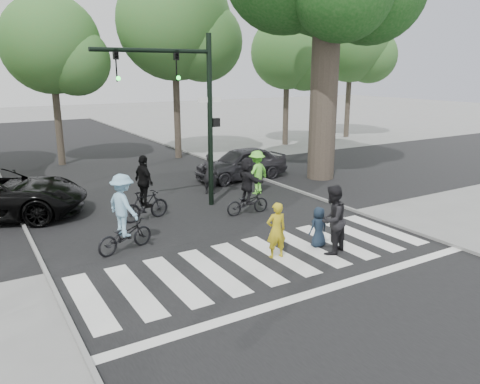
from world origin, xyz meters
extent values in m
plane|color=gray|center=(0.00, 0.00, 0.00)|extent=(120.00, 120.00, 0.00)
cube|color=black|center=(0.00, 5.00, 0.01)|extent=(10.00, 70.00, 0.01)
cube|color=black|center=(0.00, 8.00, 0.01)|extent=(70.00, 10.00, 0.01)
cube|color=gray|center=(-5.05, 5.00, 0.05)|extent=(0.10, 70.00, 0.10)
cube|color=gray|center=(5.05, 5.00, 0.05)|extent=(0.10, 70.00, 0.10)
cube|color=silver|center=(-4.50, 1.00, 0.01)|extent=(0.55, 3.00, 0.01)
cube|color=silver|center=(-3.50, 1.00, 0.01)|extent=(0.55, 3.00, 0.01)
cube|color=silver|center=(-2.50, 1.00, 0.01)|extent=(0.55, 3.00, 0.01)
cube|color=silver|center=(-1.50, 1.00, 0.01)|extent=(0.55, 3.00, 0.01)
cube|color=silver|center=(-0.50, 1.00, 0.01)|extent=(0.55, 3.00, 0.01)
cube|color=silver|center=(0.50, 1.00, 0.01)|extent=(0.55, 3.00, 0.01)
cube|color=silver|center=(1.50, 1.00, 0.01)|extent=(0.55, 3.00, 0.01)
cube|color=silver|center=(2.50, 1.00, 0.01)|extent=(0.55, 3.00, 0.01)
cube|color=silver|center=(3.50, 1.00, 0.01)|extent=(0.55, 3.00, 0.01)
cube|color=silver|center=(4.50, 1.00, 0.01)|extent=(0.55, 3.00, 0.01)
cube|color=silver|center=(0.00, -1.20, 0.01)|extent=(10.00, 0.30, 0.01)
cylinder|color=black|center=(1.20, 6.20, 3.00)|extent=(0.18, 0.18, 6.00)
cylinder|color=black|center=(-0.80, 6.20, 5.40)|extent=(4.00, 0.14, 0.14)
imported|color=black|center=(0.00, 6.20, 4.95)|extent=(0.16, 0.20, 1.00)
sphere|color=#19E533|center=(0.00, 6.08, 4.55)|extent=(0.14, 0.14, 0.14)
imported|color=black|center=(-2.00, 6.20, 4.95)|extent=(0.16, 0.20, 1.00)
sphere|color=#19E533|center=(-2.00, 6.08, 4.55)|extent=(0.14, 0.14, 0.14)
cube|color=black|center=(1.42, 6.20, 3.00)|extent=(0.28, 0.18, 0.30)
cube|color=#FF660C|center=(1.53, 6.20, 3.00)|extent=(0.02, 0.14, 0.20)
cube|color=white|center=(1.20, 6.20, 3.80)|extent=(0.90, 0.04, 0.18)
cylinder|color=brown|center=(7.50, 7.50, 3.50)|extent=(1.20, 1.20, 7.00)
cylinder|color=brown|center=(7.80, 7.30, 6.50)|extent=(1.29, 1.74, 2.93)
cylinder|color=brown|center=(-2.00, 16.80, 2.80)|extent=(0.36, 0.36, 5.60)
sphere|color=#4A7834|center=(-2.00, 16.80, 6.00)|extent=(4.80, 4.80, 4.80)
sphere|color=#4A7834|center=(-1.04, 16.08, 5.20)|extent=(3.36, 3.36, 3.36)
cylinder|color=brown|center=(4.00, 15.50, 3.36)|extent=(0.36, 0.36, 6.72)
sphere|color=#4A7834|center=(4.00, 15.50, 7.20)|extent=(6.00, 6.00, 6.00)
sphere|color=#4A7834|center=(5.20, 14.60, 6.24)|extent=(4.20, 4.20, 4.20)
cylinder|color=brown|center=(12.00, 16.30, 2.73)|extent=(0.36, 0.36, 5.46)
sphere|color=#4A7834|center=(12.00, 16.30, 5.85)|extent=(4.60, 4.60, 4.60)
sphere|color=#4A7834|center=(12.92, 15.61, 5.07)|extent=(3.22, 3.22, 3.22)
cylinder|color=brown|center=(18.00, 16.90, 3.08)|extent=(0.36, 0.36, 6.16)
sphere|color=#4A7834|center=(18.00, 16.90, 6.60)|extent=(5.40, 5.40, 5.40)
sphere|color=#4A7834|center=(19.08, 16.09, 5.72)|extent=(3.78, 3.78, 3.78)
imported|color=gold|center=(0.35, 0.92, 0.76)|extent=(0.60, 0.45, 1.51)
imported|color=#182534|center=(1.82, 0.95, 0.57)|extent=(0.57, 0.38, 1.15)
imported|color=black|center=(1.81, 0.41, 0.94)|extent=(1.11, 0.99, 1.88)
imported|color=black|center=(-2.91, 3.42, 0.45)|extent=(1.80, 1.07, 0.89)
imported|color=#88BBD8|center=(-2.91, 3.42, 1.30)|extent=(0.93, 1.24, 1.71)
imported|color=black|center=(-1.49, 5.71, 0.50)|extent=(1.72, 0.73, 1.00)
imported|color=black|center=(-1.49, 5.71, 1.31)|extent=(0.58, 1.06, 1.72)
imported|color=black|center=(1.73, 4.54, 0.41)|extent=(1.59, 0.64, 0.82)
imported|color=black|center=(1.73, 4.54, 1.19)|extent=(0.55, 1.48, 1.57)
imported|color=#2F2E32|center=(4.30, 9.17, 0.72)|extent=(4.31, 1.87, 1.45)
imported|color=#71E941|center=(3.49, 6.67, 0.87)|extent=(1.24, 0.89, 1.74)
imported|color=black|center=(1.87, 7.61, 0.82)|extent=(0.72, 0.66, 1.65)
camera|label=1|loc=(-6.42, -8.47, 4.83)|focal=35.00mm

